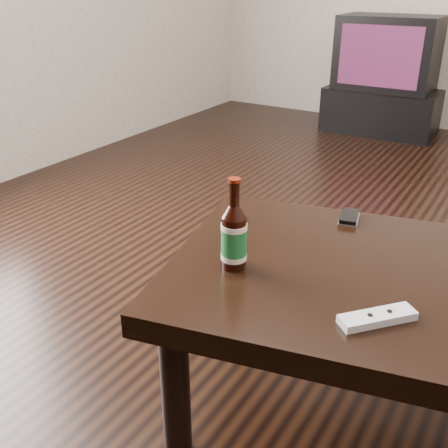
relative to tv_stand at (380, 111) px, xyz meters
The scene contains 7 objects.
floor 2.77m from the tv_stand, 71.88° to the right, with size 5.00×6.00×0.01m, color black.
tv_stand is the anchor object (origin of this frame).
tv 0.45m from the tv_stand, 89.40° to the right, with size 0.74×0.47×0.55m.
coffee_table 3.20m from the tv_stand, 72.06° to the right, with size 1.42×1.02×0.48m.
beer_bottle 3.30m from the tv_stand, 80.42° to the right, with size 0.07×0.07×0.25m.
phone 2.89m from the tv_stand, 75.88° to the right, with size 0.08×0.12×0.02m.
remote 3.41m from the tv_stand, 74.01° to the right, with size 0.15×0.16×0.02m.
Camera 1 is at (0.29, -1.63, 1.17)m, focal length 42.00 mm.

